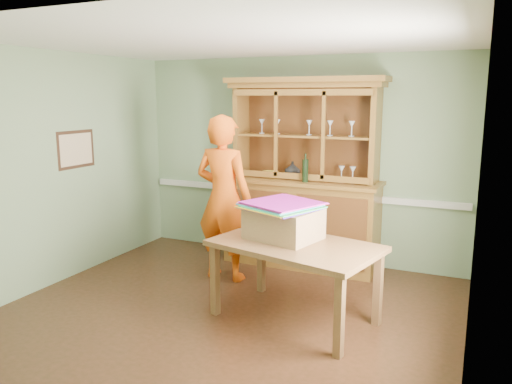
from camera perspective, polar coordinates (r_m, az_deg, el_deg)
The scene contains 14 objects.
floor at distance 5.31m, azimuth -3.04°, elevation -13.39°, with size 4.50×4.50×0.00m, color #472516.
ceiling at distance 4.87m, azimuth -3.38°, elevation 16.96°, with size 4.50×4.50×0.00m, color white.
wall_back at distance 6.73m, azimuth 4.72°, elevation 3.73°, with size 4.50×4.50×0.00m, color gray.
wall_left at distance 6.27m, azimuth -21.76°, elevation 2.47°, with size 4.00×4.00×0.00m, color gray.
wall_right at distance 4.37m, azimuth 23.95°, elevation -1.05°, with size 4.00×4.00×0.00m, color gray.
wall_front at distance 3.32m, azimuth -19.46°, elevation -4.28°, with size 4.50×4.50×0.00m, color gray.
chair_rail at distance 6.78m, azimuth 4.59°, elevation -0.07°, with size 4.41×0.05×0.08m, color silver.
framed_map at distance 6.45m, azimuth -19.84°, elevation 4.60°, with size 0.03×0.60×0.46m.
window_panel at distance 4.05m, azimuth 23.76°, elevation 0.25°, with size 0.03×0.96×1.36m.
china_hutch at distance 6.50m, azimuth 5.27°, elevation -1.04°, with size 2.06×0.68×2.42m.
dining_table at distance 4.89m, azimuth 4.48°, elevation -6.90°, with size 1.74×1.27×0.78m.
cardboard_box at distance 4.98m, azimuth 3.18°, elevation -3.60°, with size 0.66×0.53×0.31m, color #9E7E51.
kite_stack at distance 4.94m, azimuth 3.02°, elevation -1.50°, with size 0.83×0.83×0.06m.
person at distance 5.95m, azimuth -3.71°, elevation -0.71°, with size 0.72×0.47×1.98m, color #F45C0F.
Camera 1 is at (2.25, -4.29, 2.18)m, focal length 35.00 mm.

